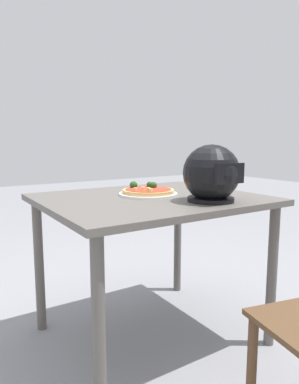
{
  "coord_description": "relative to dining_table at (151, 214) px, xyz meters",
  "views": [
    {
      "loc": [
        0.94,
        1.46,
        1.04
      ],
      "look_at": [
        -0.01,
        -0.02,
        0.78
      ],
      "focal_mm": 32.43,
      "sensor_mm": 36.0,
      "label": 1
    }
  ],
  "objects": [
    {
      "name": "ground_plane",
      "position": [
        0.0,
        0.0,
        -0.67
      ],
      "size": [
        14.0,
        14.0,
        0.0
      ],
      "primitive_type": "plane",
      "color": "gray"
    },
    {
      "name": "dining_table",
      "position": [
        0.0,
        0.0,
        0.0
      ],
      "size": [
        1.07,
        0.9,
        0.76
      ],
      "color": "#5B5651",
      "rests_on": "ground"
    },
    {
      "name": "pizza_plate",
      "position": [
        -0.01,
        -0.05,
        0.1
      ],
      "size": [
        0.3,
        0.3,
        0.01
      ],
      "primitive_type": "cylinder",
      "color": "white",
      "rests_on": "dining_table"
    },
    {
      "name": "pizza",
      "position": [
        -0.01,
        -0.05,
        0.12
      ],
      "size": [
        0.27,
        0.27,
        0.05
      ],
      "color": "tan",
      "rests_on": "pizza_plate"
    },
    {
      "name": "motorcycle_helmet",
      "position": [
        -0.16,
        0.27,
        0.22
      ],
      "size": [
        0.26,
        0.26,
        0.26
      ],
      "color": "black",
      "rests_on": "dining_table"
    }
  ]
}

